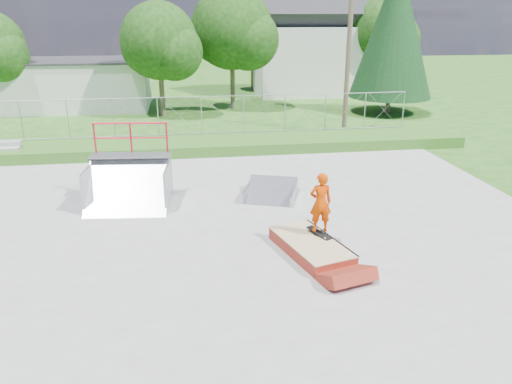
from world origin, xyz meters
TOP-DOWN VIEW (x-y plane):
  - ground at (0.00, 0.00)m, footprint 120.00×120.00m
  - concrete_pad at (0.00, 0.00)m, footprint 20.00×16.00m
  - grass_berm at (0.00, 9.50)m, footprint 24.00×3.00m
  - grind_box at (2.18, -1.50)m, footprint 1.85×2.76m
  - quarter_pipe at (-2.73, 2.64)m, footprint 2.75×2.40m
  - flat_bank_ramp at (1.89, 2.73)m, footprint 2.14×2.21m
  - skateboard at (2.49, -1.17)m, footprint 0.56×0.81m
  - skater at (2.49, -1.17)m, footprint 0.59×0.39m
  - concrete_stairs at (-8.50, 8.70)m, footprint 1.50×1.60m
  - chain_link_fence at (0.00, 10.50)m, footprint 20.00×0.06m
  - utility_building_flat at (-8.00, 22.00)m, footprint 10.00×6.00m
  - gable_house at (9.00, 26.00)m, footprint 8.40×6.08m
  - utility_pole at (7.50, 12.00)m, footprint 0.24×0.24m
  - tree_left_near at (-1.75, 17.83)m, footprint 4.76×4.48m
  - tree_center at (2.78, 19.81)m, footprint 5.44×5.12m
  - tree_right_far at (14.27, 23.82)m, footprint 5.10×4.80m
  - tree_back_mid at (5.21, 27.86)m, footprint 4.08×3.84m
  - conifer_tree at (12.00, 17.00)m, footprint 5.04×5.04m

SIDE VIEW (x-z plane):
  - ground at x=0.00m, z-range 0.00..0.00m
  - concrete_pad at x=0.00m, z-range 0.00..0.04m
  - grind_box at x=2.18m, z-range 0.00..0.38m
  - grass_berm at x=0.00m, z-range 0.00..0.50m
  - flat_bank_ramp at x=1.89m, z-range 0.00..0.51m
  - concrete_stairs at x=-8.50m, z-range 0.00..0.80m
  - skateboard at x=2.49m, z-range 0.36..0.48m
  - skater at x=2.49m, z-range 0.42..2.01m
  - quarter_pipe at x=-2.73m, z-range 0.00..2.55m
  - chain_link_fence at x=0.00m, z-range 0.50..2.30m
  - utility_building_flat at x=-8.00m, z-range 0.00..3.00m
  - tree_back_mid at x=5.21m, z-range 0.78..6.48m
  - gable_house at x=9.00m, z-range -0.63..8.31m
  - utility_pole at x=7.50m, z-range 0.00..8.00m
  - tree_left_near at x=-1.75m, z-range 0.91..7.56m
  - tree_right_far at x=14.27m, z-range 0.98..8.10m
  - tree_center at x=2.78m, z-range 1.05..8.65m
  - conifer_tree at x=12.00m, z-range 0.50..9.60m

